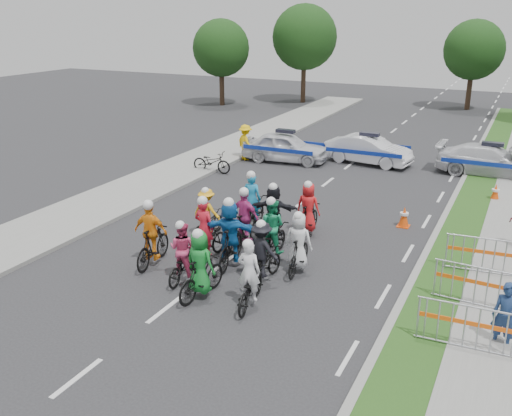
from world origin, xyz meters
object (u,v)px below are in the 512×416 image
at_px(police_car_0, 285,147).
at_px(spectator_0, 505,316).
at_px(police_car_1, 369,150).
at_px(barrier_2, 483,257).
at_px(rider_11, 274,216).
at_px(cone_0, 404,217).
at_px(rider_3, 152,240).
at_px(tree_3, 305,37).
at_px(rider_2, 183,258).
at_px(parked_bike, 212,162).
at_px(tree_0, 221,48).
at_px(rider_5, 230,237).
at_px(rider_10, 207,218).
at_px(barrier_1, 475,288).
at_px(rider_0, 250,284).
at_px(rider_13, 308,214).
at_px(tree_4, 474,50).
at_px(police_car_2, 491,161).
at_px(rider_8, 272,235).
at_px(rider_9, 245,224).
at_px(barrier_0, 464,329).
at_px(cone_1, 495,193).
at_px(rider_4, 262,258).
at_px(rider_1, 201,271).
at_px(rider_7, 299,248).
at_px(rider_12, 252,209).
at_px(marshal_hiviz, 245,142).
at_px(rider_6, 205,239).

xyz_separation_m(police_car_0, spectator_0, (10.44, -12.64, 0.07)).
height_order(police_car_1, barrier_2, police_car_1).
relative_size(rider_11, cone_0, 2.68).
height_order(rider_3, tree_3, tree_3).
relative_size(rider_2, parked_bike, 0.95).
xyz_separation_m(police_car_0, tree_0, (-10.99, 13.55, 3.49)).
distance_m(rider_5, rider_10, 2.27).
xyz_separation_m(rider_11, barrier_1, (6.18, -1.95, -0.23)).
relative_size(rider_0, rider_13, 1.00).
height_order(barrier_2, tree_4, tree_4).
relative_size(rider_13, police_car_2, 0.40).
bearing_deg(rider_10, rider_8, 171.57).
relative_size(rider_9, spectator_0, 1.27).
bearing_deg(barrier_1, cone_0, 119.25).
bearing_deg(barrier_0, rider_0, -178.05).
distance_m(rider_0, cone_1, 12.20).
height_order(rider_2, barrier_1, rider_2).
relative_size(cone_0, tree_3, 0.10).
distance_m(police_car_0, police_car_1, 3.91).
bearing_deg(rider_3, rider_4, 179.06).
distance_m(barrier_0, parked_bike, 15.47).
relative_size(barrier_1, cone_0, 2.86).
height_order(rider_0, spectator_0, rider_0).
bearing_deg(barrier_2, rider_5, -160.10).
xyz_separation_m(rider_8, rider_9, (-1.02, 0.31, 0.05)).
relative_size(rider_1, tree_3, 0.25).
distance_m(rider_7, cone_0, 5.15).
distance_m(spectator_0, barrier_0, 0.94).
relative_size(police_car_1, barrier_0, 2.00).
bearing_deg(rider_8, rider_11, -68.70).
bearing_deg(rider_12, rider_7, 131.60).
distance_m(rider_0, police_car_0, 14.18).
bearing_deg(police_car_2, tree_3, 44.50).
height_order(rider_13, tree_3, tree_3).
xyz_separation_m(rider_7, rider_12, (-2.62, 2.45, -0.05)).
bearing_deg(rider_12, rider_13, -177.70).
bearing_deg(rider_13, rider_5, 70.02).
distance_m(rider_9, marshal_hiviz, 10.72).
bearing_deg(rider_8, barrier_2, -167.68).
distance_m(rider_0, police_car_2, 15.58).
xyz_separation_m(rider_10, cone_1, (7.95, 7.82, -0.32)).
bearing_deg(rider_5, rider_1, 87.80).
bearing_deg(rider_5, rider_2, 54.49).
distance_m(rider_8, rider_11, 1.38).
distance_m(rider_6, rider_11, 2.58).
height_order(rider_0, barrier_0, rider_0).
height_order(rider_12, rider_13, rider_12).
bearing_deg(tree_0, cone_0, -47.78).
height_order(rider_11, marshal_hiviz, rider_11).
bearing_deg(rider_1, rider_12, -71.75).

